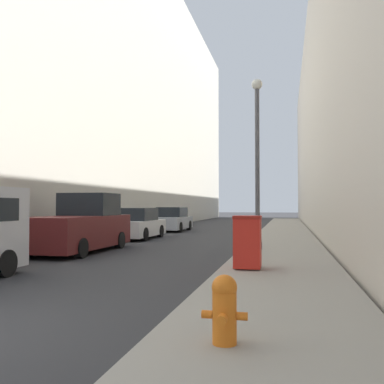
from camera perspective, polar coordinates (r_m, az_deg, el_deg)
name	(u,v)px	position (r m, az deg, el deg)	size (l,w,h in m)	color
sidewalk_right	(284,237)	(22.13, 12.23, -5.90)	(2.95, 60.00, 0.13)	gray
building_left_glass	(81,90)	(35.02, -14.60, 13.07)	(12.00, 60.00, 21.24)	beige
fire_hydrant	(224,307)	(4.91, 4.34, -15.10)	(0.51, 0.40, 0.76)	orange
trash_bin	(247,242)	(10.50, 7.41, -6.57)	(0.65, 0.69, 1.28)	red
lamppost	(257,155)	(15.32, 8.70, 4.89)	(0.38, 0.38, 6.02)	#4C4C51
pickup_truck	(80,227)	(15.94, -14.70, -4.52)	(2.10, 5.13, 2.12)	#561919
parked_sedan_near	(136,225)	(21.59, -7.49, -4.32)	(1.99, 4.24, 1.54)	silver
parked_sedan_far	(172,220)	(27.93, -2.64, -3.76)	(1.87, 4.26, 1.55)	#A3A8B2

